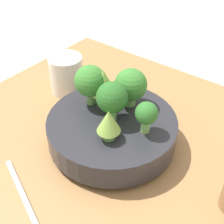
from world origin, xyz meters
TOP-DOWN VIEW (x-y plane):
  - ground_plane at (0.00, 0.00)m, footprint 6.00×6.00m
  - table at (0.00, 0.00)m, footprint 0.85×0.82m
  - bowl at (-0.02, 0.04)m, footprint 0.28×0.28m
  - romanesco_piece_near at (0.01, -0.01)m, footprint 0.05×0.05m
  - romanesco_piece_far at (-0.07, 0.07)m, footprint 0.06×0.06m
  - broccoli_floret_right at (0.06, 0.05)m, footprint 0.05×0.05m
  - broccoli_floret_left at (-0.09, 0.05)m, footprint 0.07×0.07m
  - broccoli_floret_back at (-0.02, 0.10)m, footprint 0.07×0.07m
  - broccoli_floret_center at (-0.02, 0.04)m, footprint 0.07×0.07m
  - cup at (-0.24, 0.13)m, footprint 0.09×0.09m
  - fork at (-0.06, -0.18)m, footprint 0.19×0.08m

SIDE VIEW (x-z plane):
  - ground_plane at x=0.00m, z-range 0.00..0.00m
  - table at x=0.00m, z-range 0.00..0.05m
  - fork at x=-0.06m, z-range 0.05..0.06m
  - bowl at x=-0.02m, z-range 0.05..0.12m
  - cup at x=-0.24m, z-range 0.05..0.15m
  - romanesco_piece_near at x=0.01m, z-range 0.12..0.19m
  - broccoli_floret_right at x=0.06m, z-range 0.13..0.20m
  - broccoli_floret_back at x=-0.02m, z-range 0.12..0.21m
  - romanesco_piece_far at x=-0.07m, z-range 0.13..0.22m
  - broccoli_floret_center at x=-0.02m, z-range 0.13..0.22m
  - broccoli_floret_left at x=-0.09m, z-range 0.13..0.22m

